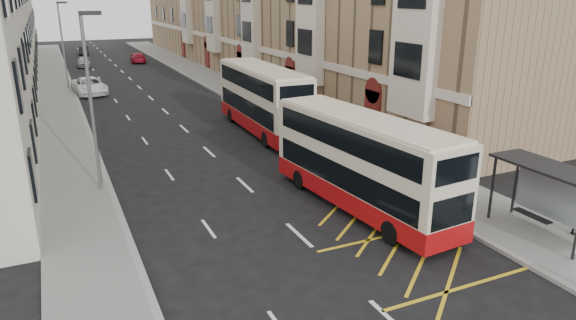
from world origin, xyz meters
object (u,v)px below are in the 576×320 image
car_dark (84,51)px  bus_shelter (559,187)px  double_decker_rear (263,99)px  street_lamp_near (91,93)px  street_lamp_far (63,40)px  double_decker_front (361,163)px  white_van (89,86)px  car_red (138,58)px  pedestrian_far (432,177)px  car_silver (84,62)px

car_dark → bus_shelter: bearing=-75.9°
double_decker_rear → street_lamp_near: bearing=-146.5°
bus_shelter → double_decker_rear: (-3.74, 19.28, 0.07)m
street_lamp_far → double_decker_front: size_ratio=0.77×
street_lamp_near → white_van: (1.63, 26.22, -3.88)m
double_decker_rear → car_red: 40.81m
street_lamp_far → double_decker_front: (9.87, -36.75, -2.57)m
pedestrian_far → car_silver: (-10.98, 52.90, -0.27)m
white_van → pedestrian_far: bearing=-76.1°
car_dark → pedestrian_far: bearing=-76.2°
street_lamp_far → double_decker_rear: (10.96, -23.11, -2.42)m
street_lamp_near → car_red: street_lamp_near is taller
double_decker_front → car_red: bearing=85.4°
pedestrian_far → white_van: pedestrian_far is taller
double_decker_rear → car_silver: 39.98m
double_decker_front → street_lamp_far: bearing=100.0°
pedestrian_far → car_dark: bearing=-59.4°
bus_shelter → double_decker_front: bearing=130.5°
street_lamp_near → car_dark: street_lamp_near is taller
bus_shelter → car_dark: 73.71m
double_decker_front → bus_shelter: bearing=-54.5°
bus_shelter → double_decker_front: 7.42m
double_decker_rear → double_decker_front: bearing=-93.2°
bus_shelter → double_decker_rear: bearing=101.0°
bus_shelter → double_decker_front: (-4.82, 5.64, -0.07)m
car_silver → double_decker_front: bearing=-78.6°
street_lamp_near → pedestrian_far: bearing=-27.2°
bus_shelter → car_red: 60.28m
double_decker_rear → street_lamp_far: bearing=116.8°
car_dark → street_lamp_near: bearing=-88.0°
double_decker_front → white_van: bearing=99.0°
white_van → car_silver: bearing=81.4°
street_lamp_far → white_van: 5.66m
bus_shelter → double_decker_rear: 19.64m
car_red → pedestrian_far: bearing=100.0°
car_red → car_dark: bearing=-59.5°
street_lamp_far → white_van: street_lamp_far is taller
double_decker_rear → car_dark: bearing=99.2°
car_dark → car_red: (5.90, -12.82, 0.02)m
bus_shelter → car_silver: bearing=101.7°
double_decker_rear → pedestrian_far: size_ratio=7.07×
white_van → car_red: (7.88, 21.43, -0.10)m
bus_shelter → white_van: bus_shelter is taller
street_lamp_far → car_red: street_lamp_far is taller
pedestrian_far → double_decker_front: bearing=19.0°
double_decker_front → car_red: double_decker_front is taller
bus_shelter → pedestrian_far: bearing=102.0°
double_decker_front → car_dark: double_decker_front is taller
street_lamp_near → double_decker_rear: size_ratio=0.73×
double_decker_rear → pedestrian_far: (2.58, -13.85, -1.29)m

